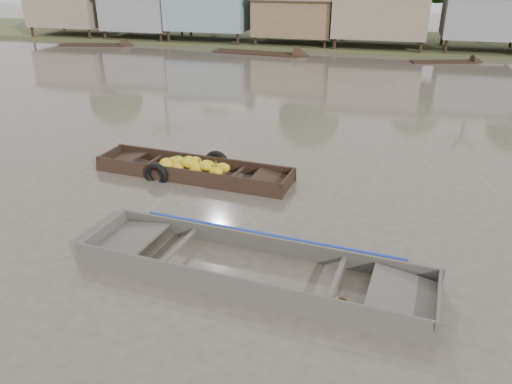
# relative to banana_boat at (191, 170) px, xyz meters

# --- Properties ---
(ground) EXTENTS (120.00, 120.00, 0.00)m
(ground) POSITION_rel_banana_boat_xyz_m (1.92, -3.45, -0.17)
(ground) COLOR #4D473B
(ground) RESTS_ON ground
(riverbank) EXTENTS (120.00, 12.47, 10.22)m
(riverbank) POSITION_rel_banana_boat_xyz_m (4.95, 28.41, 2.90)
(riverbank) COLOR #384723
(riverbank) RESTS_ON ground
(banana_boat) EXTENTS (6.29, 2.02, 0.85)m
(banana_boat) POSITION_rel_banana_boat_xyz_m (0.00, 0.00, 0.00)
(banana_boat) COLOR black
(banana_boat) RESTS_ON ground
(viewer_boat) EXTENTS (7.70, 2.67, 0.61)m
(viewer_boat) POSITION_rel_banana_boat_xyz_m (3.29, -4.68, -0.11)
(viewer_boat) COLOR #443E39
(viewer_boat) RESTS_ON ground
(distant_boats) EXTENTS (47.39, 14.33, 0.35)m
(distant_boats) POSITION_rel_banana_boat_xyz_m (10.07, 19.65, -0.22)
(distant_boats) COLOR black
(distant_boats) RESTS_ON ground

